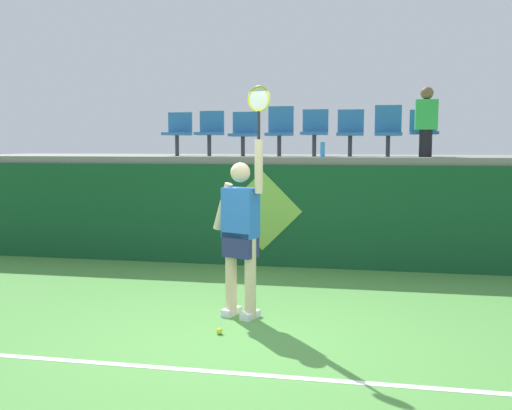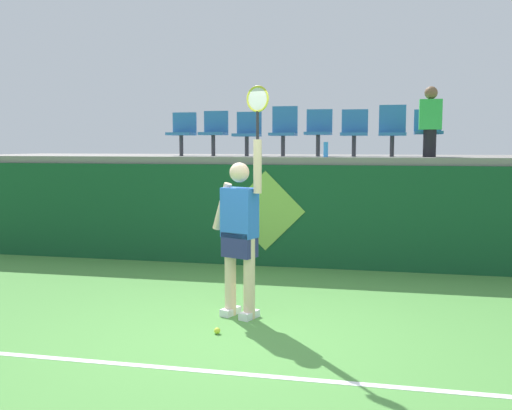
{
  "view_description": "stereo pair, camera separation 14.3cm",
  "coord_description": "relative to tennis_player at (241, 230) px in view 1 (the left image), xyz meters",
  "views": [
    {
      "loc": [
        1.26,
        -5.52,
        1.92
      ],
      "look_at": [
        -0.07,
        1.27,
        1.22
      ],
      "focal_mm": 40.98,
      "sensor_mm": 36.0,
      "label": 1
    },
    {
      "loc": [
        1.4,
        -5.49,
        1.92
      ],
      "look_at": [
        -0.07,
        1.27,
        1.22
      ],
      "focal_mm": 40.98,
      "sensor_mm": 36.0,
      "label": 2
    }
  ],
  "objects": [
    {
      "name": "stadium_chair_6",
      "position": [
        1.68,
        3.76,
        1.22
      ],
      "size": [
        0.44,
        0.42,
        0.86
      ],
      "color": "#38383D",
      "rests_on": "spectator_platform"
    },
    {
      "name": "court_back_wall",
      "position": [
        0.14,
        2.88,
        -0.17
      ],
      "size": [
        12.76,
        0.2,
        1.62
      ],
      "primitive_type": "cube",
      "color": "#144C28",
      "rests_on": "ground_plane"
    },
    {
      "name": "wall_signage_mount",
      "position": [
        -0.27,
        2.78,
        -0.98
      ],
      "size": [
        1.27,
        0.01,
        1.53
      ],
      "color": "#144C28",
      "rests_on": "ground_plane"
    },
    {
      "name": "ground_plane",
      "position": [
        0.14,
        -0.75,
        -0.99
      ],
      "size": [
        40.0,
        40.0,
        0.0
      ],
      "primitive_type": "plane",
      "color": "#519342"
    },
    {
      "name": "tennis_player",
      "position": [
        0.0,
        0.0,
        0.0
      ],
      "size": [
        0.72,
        0.38,
        2.56
      ],
      "color": "white",
      "rests_on": "ground_plane"
    },
    {
      "name": "stadium_chair_1",
      "position": [
        -1.39,
        3.75,
        1.21
      ],
      "size": [
        0.44,
        0.42,
        0.8
      ],
      "color": "#38383D",
      "rests_on": "spectator_platform"
    },
    {
      "name": "court_baseline_stripe",
      "position": [
        0.14,
        -1.62,
        -0.98
      ],
      "size": [
        11.49,
        0.08,
        0.01
      ],
      "primitive_type": "cube",
      "color": "white",
      "rests_on": "ground_plane"
    },
    {
      "name": "water_bottle",
      "position": [
        0.65,
        3.04,
        0.88
      ],
      "size": [
        0.07,
        0.07,
        0.24
      ],
      "primitive_type": "cylinder",
      "color": "#338CE5",
      "rests_on": "spectator_platform"
    },
    {
      "name": "stadium_chair_7",
      "position": [
        2.25,
        3.75,
        1.2
      ],
      "size": [
        0.44,
        0.42,
        0.78
      ],
      "color": "#38383D",
      "rests_on": "spectator_platform"
    },
    {
      "name": "spectator_platform",
      "position": [
        0.14,
        4.41,
        0.7
      ],
      "size": [
        12.76,
        3.15,
        0.12
      ],
      "primitive_type": "cube",
      "color": "gray",
      "rests_on": "court_back_wall"
    },
    {
      "name": "tennis_ball",
      "position": [
        -0.09,
        -0.64,
        -0.95
      ],
      "size": [
        0.07,
        0.07,
        0.07
      ],
      "primitive_type": "sphere",
      "color": "#D1E533",
      "rests_on": "ground_plane"
    },
    {
      "name": "stadium_chair_5",
      "position": [
        1.06,
        3.75,
        1.2
      ],
      "size": [
        0.44,
        0.42,
        0.79
      ],
      "color": "#38383D",
      "rests_on": "spectator_platform"
    },
    {
      "name": "stadium_chair_2",
      "position": [
        -0.78,
        3.75,
        1.18
      ],
      "size": [
        0.44,
        0.42,
        0.77
      ],
      "color": "#38383D",
      "rests_on": "spectator_platform"
    },
    {
      "name": "stadium_chair_3",
      "position": [
        -0.14,
        3.76,
        1.22
      ],
      "size": [
        0.44,
        0.42,
        0.86
      ],
      "color": "#38383D",
      "rests_on": "spectator_platform"
    },
    {
      "name": "stadium_chair_0",
      "position": [
        -1.98,
        3.75,
        1.2
      ],
      "size": [
        0.44,
        0.42,
        0.78
      ],
      "color": "#38383D",
      "rests_on": "spectator_platform"
    },
    {
      "name": "stadium_chair_4",
      "position": [
        0.46,
        3.75,
        1.21
      ],
      "size": [
        0.44,
        0.42,
        0.8
      ],
      "color": "#38383D",
      "rests_on": "spectator_platform"
    },
    {
      "name": "spectator_0",
      "position": [
        2.25,
        3.33,
        1.33
      ],
      "size": [
        0.34,
        0.2,
        1.1
      ],
      "color": "black",
      "rests_on": "spectator_platform"
    }
  ]
}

